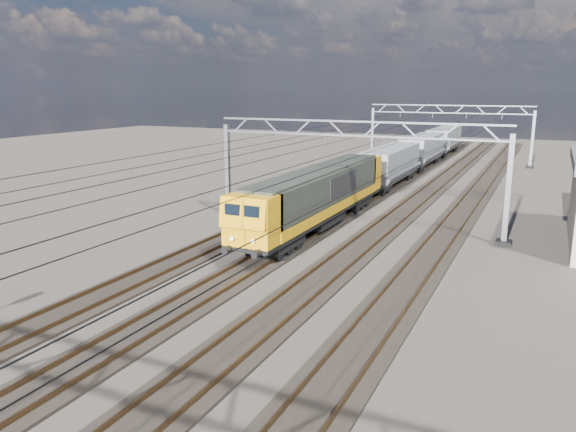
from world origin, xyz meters
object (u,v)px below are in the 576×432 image
at_px(catenary_gantry_far, 448,132).
at_px(hopper_wagon_third, 444,139).
at_px(hopper_wagon_lead, 390,163).
at_px(hopper_wagon_mid, 422,149).
at_px(locomotive, 319,194).
at_px(catenary_gantry_mid, 353,170).

height_order(catenary_gantry_far, hopper_wagon_third, catenary_gantry_far).
height_order(hopper_wagon_lead, hopper_wagon_mid, same).
height_order(locomotive, hopper_wagon_mid, locomotive).
height_order(catenary_gantry_far, hopper_wagon_mid, catenary_gantry_far).
distance_m(locomotive, hopper_wagon_mid, 31.90).
xyz_separation_m(locomotive, hopper_wagon_mid, (-0.00, 31.90, -0.09)).
bearing_deg(locomotive, hopper_wagon_third, 90.00).
xyz_separation_m(catenary_gantry_far, hopper_wagon_lead, (-2.00, -19.20, -1.67)).
distance_m(hopper_wagon_lead, hopper_wagon_mid, 14.20).
relative_size(locomotive, hopper_wagon_third, 1.62).
bearing_deg(hopper_wagon_third, catenary_gantry_mid, -87.47).
relative_size(catenary_gantry_far, hopper_wagon_mid, 1.53).
relative_size(hopper_wagon_lead, hopper_wagon_third, 1.00).
bearing_deg(hopper_wagon_third, locomotive, -90.00).
bearing_deg(hopper_wagon_third, hopper_wagon_mid, -90.00).
relative_size(catenary_gantry_mid, locomotive, 0.94).
bearing_deg(locomotive, hopper_wagon_lead, 90.00).
bearing_deg(hopper_wagon_lead, catenary_gantry_far, 84.05).
bearing_deg(catenary_gantry_far, locomotive, -93.10).
xyz_separation_m(catenary_gantry_far, hopper_wagon_mid, (-2.00, -5.00, -1.67)).
bearing_deg(hopper_wagon_mid, catenary_gantry_mid, -86.31).
relative_size(catenary_gantry_mid, hopper_wagon_third, 1.53).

